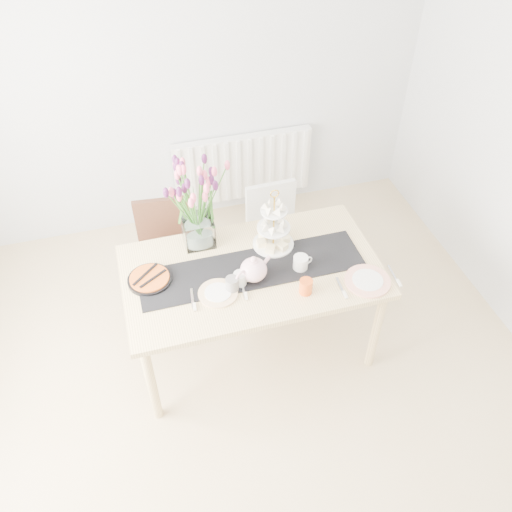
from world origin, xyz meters
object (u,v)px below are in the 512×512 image
object	(u,v)px
chair_white	(274,227)
plate_left	(218,293)
chair_brown	(168,248)
mug_grey	(232,284)
cake_stand	(273,232)
teapot	(254,270)
mug_white	(240,279)
tulip_vase	(195,194)
cream_jug	(301,263)
dining_table	(252,278)
plate_right	(367,281)
radiator	(243,167)
mug_orange	(306,286)
tart_tin	(150,279)

from	to	relation	value
chair_white	plate_left	distance (m)	1.08
chair_brown	mug_grey	distance (m)	0.88
cake_stand	chair_brown	bearing A→B (deg)	144.74
teapot	mug_white	world-z (taller)	teapot
chair_brown	mug_white	world-z (taller)	same
tulip_vase	chair_white	bearing A→B (deg)	28.80
chair_brown	teapot	world-z (taller)	teapot
tulip_vase	cream_jug	bearing A→B (deg)	-36.79
mug_grey	plate_left	bearing A→B (deg)	155.79
tulip_vase	teapot	world-z (taller)	tulip_vase
dining_table	plate_left	distance (m)	0.30
cream_jug	mug_white	bearing A→B (deg)	178.45
plate_right	mug_grey	bearing A→B (deg)	168.85
radiator	plate_right	bearing A→B (deg)	-80.58
teapot	tulip_vase	bearing A→B (deg)	96.40
plate_right	dining_table	bearing A→B (deg)	155.42
mug_orange	radiator	bearing A→B (deg)	27.46
cream_jug	mug_orange	bearing A→B (deg)	-106.49
mug_white	plate_left	distance (m)	0.16
mug_grey	mug_orange	bearing A→B (deg)	-47.80
radiator	cream_jug	bearing A→B (deg)	-91.86
teapot	tart_tin	world-z (taller)	teapot
mug_white	chair_brown	bearing A→B (deg)	127.11
mug_orange	plate_right	bearing A→B (deg)	-63.12
radiator	chair_white	xyz separation A→B (m)	(0.02, -0.84, -0.00)
cake_stand	chair_white	bearing A→B (deg)	71.05
cake_stand	teapot	bearing A→B (deg)	-128.03
chair_brown	mug_grey	bearing A→B (deg)	-63.81
mug_grey	chair_white	bearing A→B (deg)	27.71
chair_brown	chair_white	distance (m)	0.82
radiator	tulip_vase	size ratio (longest dim) A/B	1.72
tart_tin	radiator	bearing A→B (deg)	56.44
chair_brown	cream_jug	world-z (taller)	same
cake_stand	mug_orange	world-z (taller)	cake_stand
dining_table	chair_brown	world-z (taller)	chair_brown
cake_stand	mug_orange	distance (m)	0.46
chair_white	cream_jug	world-z (taller)	cream_jug
plate_left	plate_right	bearing A→B (deg)	-9.52
plate_right	teapot	bearing A→B (deg)	162.41
chair_brown	mug_orange	xyz separation A→B (m)	(0.70, -0.90, 0.31)
mug_grey	mug_orange	distance (m)	0.44
cake_stand	tulip_vase	bearing A→B (deg)	160.20
cake_stand	teapot	distance (m)	0.33
mug_orange	chair_brown	bearing A→B (deg)	68.24
chair_brown	mug_grey	size ratio (longest dim) A/B	8.98
mug_grey	dining_table	bearing A→B (deg)	10.93
radiator	cake_stand	size ratio (longest dim) A/B	3.07
tulip_vase	mug_orange	distance (m)	0.87
tart_tin	plate_right	bearing A→B (deg)	-16.15
dining_table	cream_jug	world-z (taller)	cream_jug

